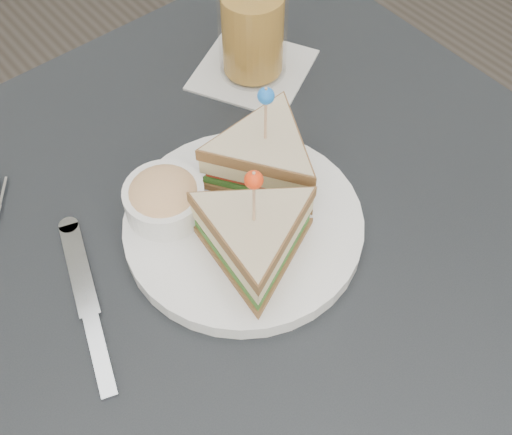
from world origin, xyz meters
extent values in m
cube|color=black|center=(0.00, 0.00, 0.73)|extent=(0.80, 0.80, 0.03)
cylinder|color=black|center=(0.35, 0.35, 0.36)|extent=(0.04, 0.04, 0.72)
cylinder|color=white|center=(0.01, 0.03, 0.76)|extent=(0.27, 0.27, 0.01)
cylinder|color=white|center=(0.01, 0.03, 0.77)|extent=(0.27, 0.27, 0.00)
cylinder|color=#E0AA81|center=(-0.01, -0.01, 0.86)|extent=(0.00, 0.00, 0.08)
sphere|color=#FF3910|center=(-0.01, -0.01, 0.89)|extent=(0.02, 0.02, 0.02)
cylinder|color=#E0AA81|center=(0.07, 0.06, 0.86)|extent=(0.00, 0.00, 0.08)
sphere|color=blue|center=(0.07, 0.06, 0.89)|extent=(0.02, 0.02, 0.02)
cylinder|color=white|center=(-0.04, 0.09, 0.78)|extent=(0.09, 0.09, 0.04)
ellipsoid|color=#E0B772|center=(-0.04, 0.09, 0.80)|extent=(0.08, 0.08, 0.03)
cube|color=silver|center=(-0.18, 0.01, 0.75)|extent=(0.04, 0.09, 0.01)
cube|color=silver|center=(-0.15, 0.10, 0.75)|extent=(0.06, 0.11, 0.00)
cylinder|color=silver|center=(-0.13, 0.15, 0.75)|extent=(0.03, 0.03, 0.00)
cube|color=silver|center=(0.18, 0.22, 0.75)|extent=(0.18, 0.18, 0.00)
cylinder|color=#B17D32|center=(0.18, 0.22, 0.81)|extent=(0.10, 0.10, 0.10)
cylinder|color=white|center=(0.18, 0.22, 0.84)|extent=(0.11, 0.11, 0.17)
cube|color=white|center=(0.17, 0.21, 0.85)|extent=(0.02, 0.02, 0.02)
camera|label=1|loc=(-0.22, -0.27, 1.30)|focal=45.00mm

